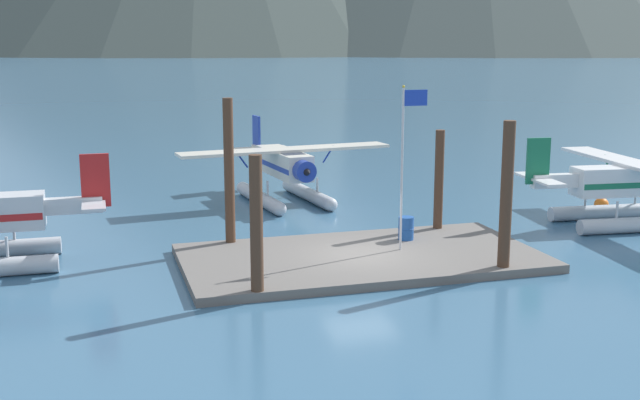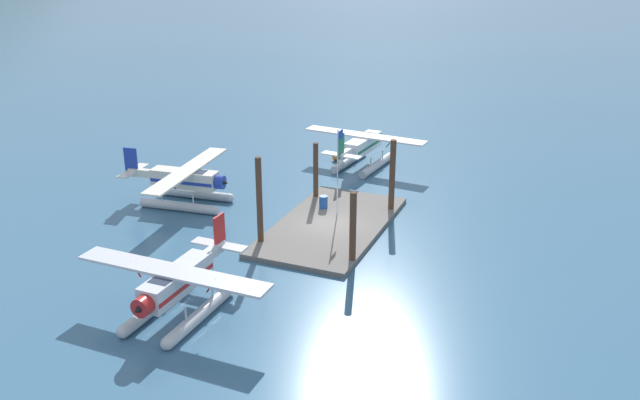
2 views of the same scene
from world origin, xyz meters
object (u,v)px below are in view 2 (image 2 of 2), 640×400
object	(u,v)px
flagpole	(338,162)
seaplane_cream_bow_centre	(185,183)
mooring_buoy	(336,157)
fuel_drum	(323,202)
seaplane_white_stbd_fwd	(363,148)
seaplane_silver_port_fwd	(177,287)

from	to	relation	value
flagpole	seaplane_cream_bow_centre	distance (m)	11.25
mooring_buoy	seaplane_cream_bow_centre	bearing A→B (deg)	155.40
fuel_drum	seaplane_white_stbd_fwd	size ratio (longest dim) A/B	0.08
fuel_drum	seaplane_white_stbd_fwd	world-z (taller)	seaplane_white_stbd_fwd
flagpole	seaplane_cream_bow_centre	bearing A→B (deg)	99.32
flagpole	seaplane_white_stbd_fwd	size ratio (longest dim) A/B	0.56
seaplane_white_stbd_fwd	mooring_buoy	bearing A→B (deg)	76.11
mooring_buoy	seaplane_cream_bow_centre	distance (m)	14.86
flagpole	seaplane_white_stbd_fwd	bearing A→B (deg)	10.47
fuel_drum	seaplane_cream_bow_centre	distance (m)	9.87
mooring_buoy	seaplane_silver_port_fwd	world-z (taller)	seaplane_silver_port_fwd
flagpole	seaplane_silver_port_fwd	world-z (taller)	flagpole
flagpole	seaplane_silver_port_fwd	xyz separation A→B (m)	(-14.80, 2.84, -2.41)
fuel_drum	seaplane_white_stbd_fwd	xyz separation A→B (m)	(10.40, 0.73, 0.84)
seaplane_silver_port_fwd	seaplane_cream_bow_centre	size ratio (longest dim) A/B	0.99
mooring_buoy	fuel_drum	bearing A→B (deg)	-163.03
seaplane_silver_port_fwd	seaplane_white_stbd_fwd	bearing A→B (deg)	-1.78
seaplane_silver_port_fwd	mooring_buoy	bearing A→B (deg)	3.97
flagpole	mooring_buoy	distance (m)	13.10
flagpole	mooring_buoy	world-z (taller)	flagpole
mooring_buoy	seaplane_cream_bow_centre	size ratio (longest dim) A/B	0.06
seaplane_silver_port_fwd	seaplane_white_stbd_fwd	distance (m)	25.83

